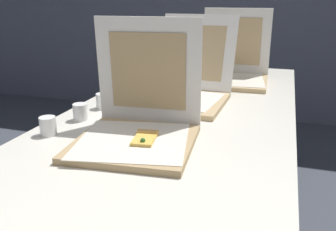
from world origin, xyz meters
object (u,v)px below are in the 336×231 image
Objects in this scene: pizza_box_back at (233,72)px; cup_white_near_center at (80,112)px; table at (176,127)px; cup_white_mid at (103,101)px; pizza_box_middle at (185,89)px; cup_white_near_left at (48,126)px; pizza_box_front at (138,125)px.

pizza_box_back is 0.96m from cup_white_near_center.
cup_white_mid is at bearing 178.88° from table.
pizza_box_middle is at bearing 36.00° from cup_white_mid.
pizza_box_back reaches higher than table.
pizza_box_middle is 0.66m from cup_white_near_left.
pizza_box_back is (0.13, 0.68, 0.10)m from table.
pizza_box_back is at bearing 72.94° from pizza_box_middle.
table is 35.05× the size of cup_white_near_center.
cup_white_near_center is at bearing 150.56° from pizza_box_front.
pizza_box_middle is 7.99× the size of cup_white_mid.
cup_white_mid reaches higher than table.
pizza_box_back is at bearing 64.01° from cup_white_near_left.
cup_white_mid is (-0.46, -0.68, -0.02)m from pizza_box_back.
cup_white_near_center is (-0.35, -0.16, 0.08)m from table.
cup_white_near_center is (-0.47, -0.84, -0.02)m from pizza_box_back.
cup_white_near_left is (-0.32, -0.04, -0.02)m from pizza_box_front.
cup_white_near_left is (-0.04, -0.34, 0.00)m from cup_white_mid.
pizza_box_middle is 7.99× the size of cup_white_near_left.
pizza_box_middle reaches higher than cup_white_near_center.
cup_white_near_center is 0.17m from cup_white_mid.
cup_white_near_left is (-0.50, -1.02, -0.02)m from pizza_box_back.
pizza_box_front is 0.99m from pizza_box_back.
pizza_box_middle reaches higher than cup_white_near_left.
table is 0.39m from cup_white_near_center.
cup_white_near_center is (-0.32, -0.39, -0.02)m from pizza_box_middle.
cup_white_near_left is at bearing -177.97° from pizza_box_front.
cup_white_near_left is at bearing -118.04° from pizza_box_back.
table is 35.05× the size of cup_white_mid.
cup_white_near_center reaches higher than table.
pizza_box_front is 6.39× the size of cup_white_mid.
pizza_box_back is 1.13m from cup_white_near_left.
pizza_box_front reaches higher than cup_white_near_left.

